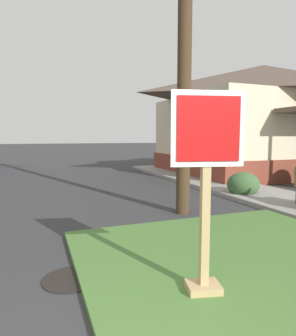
% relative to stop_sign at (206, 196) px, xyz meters
% --- Properties ---
extents(grass_corner_patch, '(4.52, 5.56, 0.08)m').
position_rel_stop_sign_xyz_m(grass_corner_patch, '(1.03, -0.15, -1.10)').
color(grass_corner_patch, '#477033').
rests_on(grass_corner_patch, ground).
extents(sidewalk_strip, '(2.20, 17.59, 0.12)m').
position_rel_stop_sign_xyz_m(sidewalk_strip, '(4.49, 4.25, -1.08)').
color(sidewalk_strip, gray).
rests_on(sidewalk_strip, ground).
extents(stop_sign, '(0.75, 0.36, 2.14)m').
position_rel_stop_sign_xyz_m(stop_sign, '(0.00, 0.00, 0.00)').
color(stop_sign, tan).
rests_on(stop_sign, grass_corner_patch).
extents(manhole_cover, '(0.70, 0.70, 0.02)m').
position_rel_stop_sign_xyz_m(manhole_cover, '(-1.31, 0.96, -1.13)').
color(manhole_cover, black).
rests_on(manhole_cover, ground).
extents(utility_pole, '(1.76, 0.31, 8.60)m').
position_rel_stop_sign_xyz_m(utility_pole, '(1.46, 3.30, 3.34)').
color(utility_pole, '#42301E').
rests_on(utility_pole, ground).
extents(corner_house, '(9.27, 8.11, 5.21)m').
position_rel_stop_sign_xyz_m(corner_house, '(8.81, 9.05, 1.53)').
color(corner_house, brown).
rests_on(corner_house, ground).
extents(shrub_by_curb, '(0.93, 0.93, 0.73)m').
position_rel_stop_sign_xyz_m(shrub_by_curb, '(4.00, 4.35, -0.78)').
color(shrub_by_curb, '#3A5D33').
rests_on(shrub_by_curb, ground).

